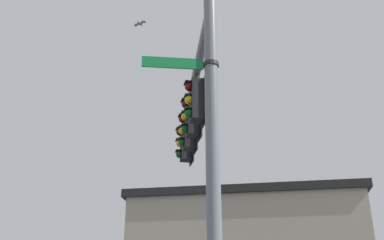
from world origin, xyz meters
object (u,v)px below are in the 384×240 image
Objects in this scene: traffic_light_mid_inner at (192,117)px; bird_flying at (140,23)px; traffic_light_mid_outer at (188,131)px; street_name_sign at (190,64)px; traffic_light_nearest_pole at (196,100)px; traffic_light_arm_end at (185,143)px.

bird_flying reaches higher than traffic_light_mid_inner.
traffic_light_mid_outer reaches higher than street_name_sign.
traffic_light_nearest_pole and traffic_light_mid_inner have the same top height.
traffic_light_mid_inner and traffic_light_mid_outer have the same top height.
traffic_light_arm_end is at bearing -6.02° from traffic_light_nearest_pole.
street_name_sign is (-5.17, 0.92, -0.40)m from traffic_light_arm_end.
traffic_light_nearest_pole and traffic_light_arm_end have the same top height.
traffic_light_nearest_pole is 1.00× the size of traffic_light_mid_inner.
bird_flying is (0.28, 1.46, 3.54)m from traffic_light_mid_outer.
traffic_light_mid_inner is at bearing -6.02° from traffic_light_nearest_pole.
traffic_light_mid_outer is 0.96m from traffic_light_arm_end.
bird_flying is at bearing 47.58° from traffic_light_mid_inner.
traffic_light_arm_end is (0.96, -0.10, 0.00)m from traffic_light_mid_outer.
bird_flying reaches higher than traffic_light_nearest_pole.
street_name_sign is 6.01m from bird_flying.
traffic_light_nearest_pole is 0.96m from traffic_light_mid_inner.
street_name_sign is at bearing 169.05° from traffic_light_mid_outer.
traffic_light_mid_inner is 3.99m from bird_flying.
traffic_light_nearest_pole is at bearing 173.98° from traffic_light_mid_outer.
traffic_light_arm_end reaches higher than street_name_sign.
bird_flying reaches higher than street_name_sign.
traffic_light_mid_outer is 0.91× the size of street_name_sign.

